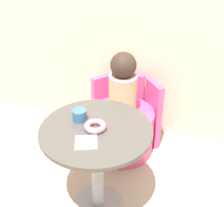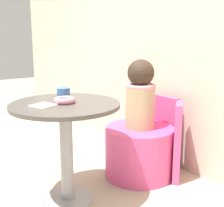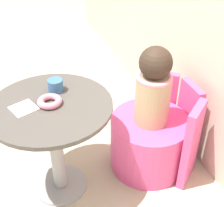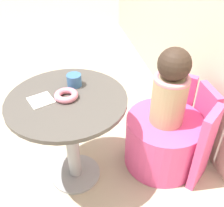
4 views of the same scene
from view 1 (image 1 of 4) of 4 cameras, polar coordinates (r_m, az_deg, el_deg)
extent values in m
cube|color=beige|center=(2.59, 5.73, 18.30)|extent=(6.00, 0.06, 2.40)
cylinder|color=#99999E|center=(2.35, -2.52, -17.69)|extent=(0.34, 0.34, 0.02)
cylinder|color=#99999E|center=(2.12, -2.72, -12.02)|extent=(0.08, 0.08, 0.62)
cylinder|color=#4C4742|center=(1.91, -2.97, -4.95)|extent=(0.70, 0.70, 0.02)
cylinder|color=#E54C8C|center=(2.67, 1.84, -5.09)|extent=(0.53, 0.53, 0.39)
cube|color=#E54C8C|center=(2.84, 3.47, -0.06)|extent=(0.23, 0.05, 0.60)
cube|color=#E54C8C|center=(2.72, 7.46, -1.88)|extent=(0.18, 0.20, 0.60)
cube|color=#E54C8C|center=(2.81, -1.45, -0.41)|extent=(0.18, 0.20, 0.60)
cylinder|color=tan|center=(2.47, 1.98, 1.64)|extent=(0.22, 0.22, 0.33)
torus|color=pink|center=(2.40, 2.05, 4.86)|extent=(0.22, 0.22, 0.04)
sphere|color=#38281E|center=(2.35, 2.10, 7.04)|extent=(0.20, 0.20, 0.20)
torus|color=pink|center=(1.89, -3.08, -4.17)|extent=(0.14, 0.14, 0.04)
cylinder|color=#386699|center=(1.97, -5.97, -2.13)|extent=(0.09, 0.09, 0.07)
cube|color=white|center=(1.80, -4.75, -7.08)|extent=(0.16, 0.16, 0.01)
camera|label=2|loc=(1.47, 68.19, -20.24)|focal=50.00mm
camera|label=3|loc=(1.57, 54.19, 14.26)|focal=50.00mm
camera|label=4|loc=(1.61, 43.97, 13.71)|focal=42.00mm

